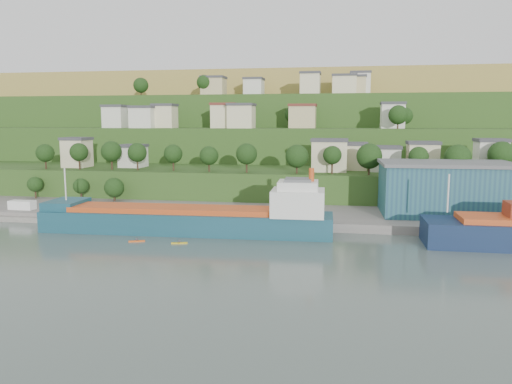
% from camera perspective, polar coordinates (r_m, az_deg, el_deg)
% --- Properties ---
extents(ground, '(500.00, 500.00, 0.00)m').
position_cam_1_polar(ground, '(101.05, -5.65, -5.95)').
color(ground, '#45544D').
rests_on(ground, ground).
extents(quay, '(220.00, 26.00, 4.00)m').
position_cam_1_polar(quay, '(124.95, 6.75, -3.26)').
color(quay, slate).
rests_on(quay, ground).
extents(pebble_beach, '(40.00, 18.00, 2.40)m').
position_cam_1_polar(pebble_beach, '(144.24, -24.71, -2.42)').
color(pebble_beach, slate).
rests_on(pebble_beach, ground).
extents(hillside, '(360.00, 210.31, 96.00)m').
position_cam_1_polar(hillside, '(265.53, 4.19, 2.79)').
color(hillside, '#284719').
rests_on(hillside, ground).
extents(cargo_ship_near, '(64.88, 12.41, 16.60)m').
position_cam_1_polar(cargo_ship_near, '(111.05, -7.01, -3.30)').
color(cargo_ship_near, '#14404B').
rests_on(cargo_ship_near, ground).
extents(warehouse, '(31.51, 19.84, 12.80)m').
position_cam_1_polar(warehouse, '(128.72, 20.84, 0.41)').
color(warehouse, navy).
rests_on(warehouse, quay).
extents(caravan, '(6.64, 2.97, 3.05)m').
position_cam_1_polar(caravan, '(141.64, -25.16, -1.51)').
color(caravan, white).
rests_on(caravan, pebble_beach).
extents(dinghy, '(4.50, 2.97, 0.84)m').
position_cam_1_polar(dinghy, '(134.91, -22.71, -2.29)').
color(dinghy, silver).
rests_on(dinghy, pebble_beach).
extents(kayak_orange, '(3.27, 1.70, 0.82)m').
position_cam_1_polar(kayak_orange, '(105.38, -13.47, -5.42)').
color(kayak_orange, '#D45112').
rests_on(kayak_orange, ground).
extents(kayak_yellow, '(3.27, 1.48, 0.81)m').
position_cam_1_polar(kayak_yellow, '(102.14, -8.76, -5.72)').
color(kayak_yellow, gold).
rests_on(kayak_yellow, ground).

